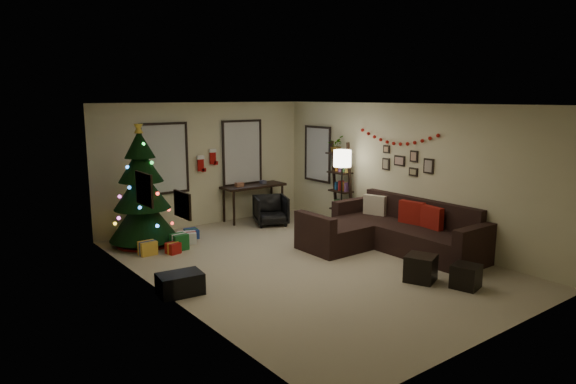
# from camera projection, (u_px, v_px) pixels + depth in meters

# --- Properties ---
(floor) EXTENTS (7.00, 7.00, 0.00)m
(floor) POSITION_uv_depth(u_px,v_px,m) (304.00, 263.00, 8.85)
(floor) COLOR tan
(floor) RESTS_ON ground
(ceiling) EXTENTS (7.00, 7.00, 0.00)m
(ceiling) POSITION_uv_depth(u_px,v_px,m) (305.00, 104.00, 8.35)
(ceiling) COLOR white
(ceiling) RESTS_ON floor
(wall_back) EXTENTS (5.00, 0.00, 5.00)m
(wall_back) POSITION_uv_depth(u_px,v_px,m) (205.00, 164.00, 11.34)
(wall_back) COLOR beige
(wall_back) RESTS_ON floor
(wall_front) EXTENTS (5.00, 0.00, 5.00)m
(wall_front) POSITION_uv_depth(u_px,v_px,m) (499.00, 228.00, 5.86)
(wall_front) COLOR beige
(wall_front) RESTS_ON floor
(wall_left) EXTENTS (0.00, 7.00, 7.00)m
(wall_left) POSITION_uv_depth(u_px,v_px,m) (165.00, 205.00, 7.11)
(wall_left) COLOR beige
(wall_left) RESTS_ON floor
(wall_right) EXTENTS (0.00, 7.00, 7.00)m
(wall_right) POSITION_uv_depth(u_px,v_px,m) (404.00, 173.00, 10.09)
(wall_right) COLOR beige
(wall_right) RESTS_ON floor
(window_back_left) EXTENTS (1.05, 0.06, 1.50)m
(window_back_left) POSITION_uv_depth(u_px,v_px,m) (165.00, 159.00, 10.71)
(window_back_left) COLOR #728CB2
(window_back_left) RESTS_ON wall_back
(window_back_right) EXTENTS (1.05, 0.06, 1.50)m
(window_back_right) POSITION_uv_depth(u_px,v_px,m) (242.00, 153.00, 11.84)
(window_back_right) COLOR #728CB2
(window_back_right) RESTS_ON wall_back
(window_right_wall) EXTENTS (0.06, 0.90, 1.30)m
(window_right_wall) POSITION_uv_depth(u_px,v_px,m) (318.00, 154.00, 12.04)
(window_right_wall) COLOR #728CB2
(window_right_wall) RESTS_ON wall_right
(christmas_tree) EXTENTS (1.30, 1.30, 2.41)m
(christmas_tree) POSITION_uv_depth(u_px,v_px,m) (142.00, 194.00, 9.80)
(christmas_tree) COLOR black
(christmas_tree) RESTS_ON floor
(presents) EXTENTS (1.43, 1.01, 0.30)m
(presents) POSITION_uv_depth(u_px,v_px,m) (177.00, 241.00, 9.77)
(presents) COLOR #14591E
(presents) RESTS_ON floor
(sofa) EXTENTS (2.12, 3.06, 0.92)m
(sofa) POSITION_uv_depth(u_px,v_px,m) (390.00, 233.00, 9.62)
(sofa) COLOR black
(sofa) RESTS_ON floor
(pillow_red_a) EXTENTS (0.18, 0.48, 0.46)m
(pillow_red_a) POSITION_uv_depth(u_px,v_px,m) (432.00, 219.00, 9.32)
(pillow_red_a) COLOR maroon
(pillow_red_a) RESTS_ON sofa
(pillow_red_b) EXTENTS (0.21, 0.51, 0.50)m
(pillow_red_b) POSITION_uv_depth(u_px,v_px,m) (412.00, 215.00, 9.67)
(pillow_red_b) COLOR maroon
(pillow_red_b) RESTS_ON sofa
(pillow_cream) EXTENTS (0.27, 0.48, 0.46)m
(pillow_cream) POSITION_uv_depth(u_px,v_px,m) (375.00, 207.00, 10.41)
(pillow_cream) COLOR beige
(pillow_cream) RESTS_ON sofa
(ottoman_near) EXTENTS (0.56, 0.56, 0.41)m
(ottoman_near) POSITION_uv_depth(u_px,v_px,m) (421.00, 268.00, 7.98)
(ottoman_near) COLOR black
(ottoman_near) RESTS_ON floor
(ottoman_far) EXTENTS (0.46, 0.46, 0.36)m
(ottoman_far) POSITION_uv_depth(u_px,v_px,m) (466.00, 276.00, 7.69)
(ottoman_far) COLOR black
(ottoman_far) RESTS_ON floor
(desk) EXTENTS (1.52, 0.54, 0.82)m
(desk) POSITION_uv_depth(u_px,v_px,m) (253.00, 189.00, 11.88)
(desk) COLOR black
(desk) RESTS_ON floor
(desk_chair) EXTENTS (0.83, 0.81, 0.66)m
(desk_chair) POSITION_uv_depth(u_px,v_px,m) (271.00, 210.00, 11.46)
(desk_chair) COLOR black
(desk_chair) RESTS_ON floor
(bookshelf) EXTENTS (0.30, 0.55, 1.87)m
(bookshelf) POSITION_uv_depth(u_px,v_px,m) (341.00, 185.00, 11.27)
(bookshelf) COLOR black
(bookshelf) RESTS_ON floor
(potted_plant) EXTENTS (0.64, 0.63, 0.54)m
(potted_plant) POSITION_uv_depth(u_px,v_px,m) (336.00, 142.00, 11.26)
(potted_plant) COLOR #4C4C4C
(potted_plant) RESTS_ON bookshelf
(floor_lamp) EXTENTS (0.37, 0.37, 1.74)m
(floor_lamp) POSITION_uv_depth(u_px,v_px,m) (342.00, 164.00, 10.66)
(floor_lamp) COLOR black
(floor_lamp) RESTS_ON floor
(art_map) EXTENTS (0.04, 0.60, 0.50)m
(art_map) POSITION_uv_depth(u_px,v_px,m) (144.00, 189.00, 7.71)
(art_map) COLOR black
(art_map) RESTS_ON wall_left
(art_abstract) EXTENTS (0.04, 0.45, 0.35)m
(art_abstract) POSITION_uv_depth(u_px,v_px,m) (182.00, 205.00, 6.70)
(art_abstract) COLOR black
(art_abstract) RESTS_ON wall_left
(gallery) EXTENTS (0.03, 1.25, 0.54)m
(gallery) POSITION_uv_depth(u_px,v_px,m) (407.00, 162.00, 9.98)
(gallery) COLOR black
(gallery) RESTS_ON wall_right
(garland) EXTENTS (0.08, 1.90, 0.30)m
(garland) POSITION_uv_depth(u_px,v_px,m) (397.00, 138.00, 10.06)
(garland) COLOR #A5140C
(garland) RESTS_ON wall_right
(stocking_left) EXTENTS (0.20, 0.05, 0.36)m
(stocking_left) POSITION_uv_depth(u_px,v_px,m) (201.00, 163.00, 11.17)
(stocking_left) COLOR #990F0C
(stocking_left) RESTS_ON wall_back
(stocking_right) EXTENTS (0.20, 0.05, 0.36)m
(stocking_right) POSITION_uv_depth(u_px,v_px,m) (213.00, 156.00, 11.39)
(stocking_right) COLOR #990F0C
(stocking_right) RESTS_ON wall_back
(storage_bin) EXTENTS (0.68, 0.49, 0.32)m
(storage_bin) POSITION_uv_depth(u_px,v_px,m) (180.00, 284.00, 7.44)
(storage_bin) COLOR black
(storage_bin) RESTS_ON floor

